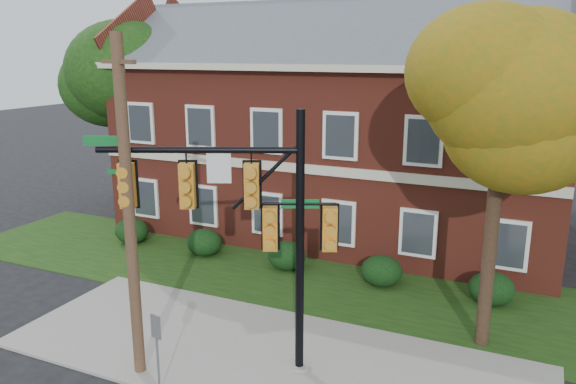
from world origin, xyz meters
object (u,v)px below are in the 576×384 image
at_px(tree_near_right, 514,95).
at_px(sign_post, 157,341).
at_px(utility_pole, 129,213).
at_px(traffic_signal, 250,215).
at_px(hedge_left, 204,242).
at_px(hedge_center, 287,256).
at_px(hedge_far_right, 492,289).
at_px(tree_far_rear, 414,28).
at_px(apartment_building, 338,117).
at_px(tree_left_rear, 134,73).
at_px(hedge_right, 382,271).
at_px(hedge_far_left, 132,231).

bearing_deg(tree_near_right, sign_post, -141.56).
bearing_deg(utility_pole, traffic_signal, 44.76).
xyz_separation_m(hedge_left, hedge_center, (3.50, 0.00, 0.00)).
relative_size(hedge_center, hedge_far_right, 1.00).
distance_m(hedge_left, tree_far_rear, 16.25).
relative_size(apartment_building, tree_near_right, 2.19).
xyz_separation_m(tree_left_rear, tree_far_rear, (11.07, 8.96, 2.16)).
bearing_deg(utility_pole, hedge_far_right, 63.20).
bearing_deg(tree_far_rear, traffic_signal, -88.19).
bearing_deg(tree_left_rear, apartment_building, 6.54).
xyz_separation_m(hedge_center, hedge_far_right, (7.00, 0.00, 0.00)).
bearing_deg(hedge_right, hedge_left, 180.00).
distance_m(hedge_left, sign_post, 9.14).
xyz_separation_m(hedge_right, hedge_far_right, (3.50, 0.00, 0.00)).
relative_size(hedge_center, tree_near_right, 0.16).
xyz_separation_m(tree_far_rear, traffic_signal, (0.62, -19.46, -4.84)).
distance_m(hedge_left, hedge_far_right, 10.50).
bearing_deg(tree_left_rear, hedge_right, -17.37).
xyz_separation_m(hedge_right, sign_post, (-3.00, -8.17, 0.83)).
relative_size(tree_far_rear, utility_pole, 1.42).
bearing_deg(traffic_signal, sign_post, -152.24).
bearing_deg(hedge_right, tree_left_rear, 162.63).
distance_m(apartment_building, hedge_far_right, 9.82).
bearing_deg(hedge_center, tree_left_rear, 156.96).
distance_m(hedge_right, hedge_far_right, 3.50).
bearing_deg(tree_near_right, apartment_building, 131.77).
height_order(apartment_building, hedge_far_left, apartment_building).
relative_size(hedge_left, utility_pole, 0.17).
distance_m(apartment_building, tree_near_right, 10.97).
distance_m(tree_near_right, traffic_signal, 6.88).
distance_m(tree_far_rear, utility_pole, 21.33).
bearing_deg(apartment_building, hedge_right, -56.33).
xyz_separation_m(hedge_right, utility_pole, (-4.00, -7.62, 3.59)).
bearing_deg(tree_far_rear, sign_post, -92.27).
bearing_deg(tree_left_rear, hedge_far_left, -56.58).
relative_size(hedge_far_left, traffic_signal, 0.22).
relative_size(hedge_left, tree_near_right, 0.16).
height_order(hedge_center, tree_far_rear, tree_far_rear).
height_order(hedge_left, hedge_right, same).
xyz_separation_m(hedge_left, hedge_right, (7.00, 0.00, 0.00)).
relative_size(hedge_far_right, utility_pole, 0.17).
bearing_deg(sign_post, tree_left_rear, 140.69).
distance_m(tree_left_rear, utility_pole, 15.17).
xyz_separation_m(apartment_building, tree_far_rear, (1.34, 7.84, 3.86)).
height_order(tree_near_right, sign_post, tree_near_right).
distance_m(hedge_right, traffic_signal, 7.42).
distance_m(hedge_right, tree_far_rear, 15.66).
height_order(hedge_right, traffic_signal, traffic_signal).
distance_m(hedge_far_left, hedge_far_right, 14.00).
relative_size(hedge_center, traffic_signal, 0.22).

